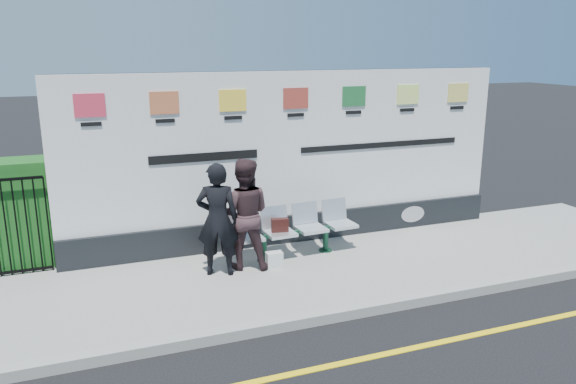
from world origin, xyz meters
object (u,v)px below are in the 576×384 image
object	(u,v)px
woman_right	(244,214)
billboard	(294,170)
woman_left	(218,219)
bench	(295,242)

from	to	relation	value
woman_right	billboard	bearing A→B (deg)	-121.31
woman_left	woman_right	world-z (taller)	woman_right
woman_left	billboard	bearing A→B (deg)	-127.97
bench	billboard	bearing A→B (deg)	67.92
billboard	woman_right	xyz separation A→B (m)	(-1.19, -0.93, -0.42)
billboard	bench	world-z (taller)	billboard
billboard	bench	size ratio (longest dim) A/B	3.70
bench	woman_right	bearing A→B (deg)	-172.71
bench	woman_left	size ratio (longest dim) A/B	1.24
bench	woman_right	distance (m)	1.14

